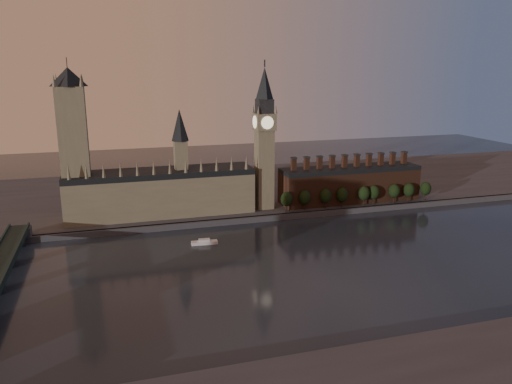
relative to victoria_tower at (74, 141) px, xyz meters
The scene contains 16 objects.
ground 176.40m from the victoria_tower, 43.78° to the right, with size 900.00×900.00×0.00m, color black.
north_bank 147.08m from the victoria_tower, 27.72° to the left, with size 900.00×182.00×4.00m.
palace_of_westminster 67.03m from the victoria_tower, ahead, with size 130.00×30.30×74.00m.
victoria_tower is the anchor object (origin of this frame).
big_ben 130.12m from the victoria_tower, ahead, with size 15.00×15.00×107.00m.
chimney_block 204.27m from the victoria_tower, ahead, with size 110.00×25.00×37.00m.
embankment_tree_0 150.71m from the victoria_tower, ahead, with size 8.60×8.60×14.88m.
embankment_tree_1 164.23m from the victoria_tower, ahead, with size 8.60×8.60×14.88m.
embankment_tree_2 180.06m from the victoria_tower, ahead, with size 8.60×8.60×14.88m.
embankment_tree_3 193.02m from the victoria_tower, ahead, with size 8.60×8.60×14.88m.
embankment_tree_4 210.07m from the victoria_tower, ahead, with size 8.60×8.60×14.88m.
embankment_tree_5 218.56m from the victoria_tower, ahead, with size 8.60×8.60×14.88m.
embankment_tree_6 235.36m from the victoria_tower, ahead, with size 8.60×8.60×14.88m.
embankment_tree_7 247.93m from the victoria_tower, ahead, with size 8.60×8.60×14.88m.
embankment_tree_8 262.71m from the victoria_tower, ahead, with size 8.60×8.60×14.88m.
river_boat 111.22m from the victoria_tower, 38.62° to the right, with size 16.39×5.87×3.22m.
Camera 1 is at (-98.61, -231.58, 105.93)m, focal length 35.00 mm.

